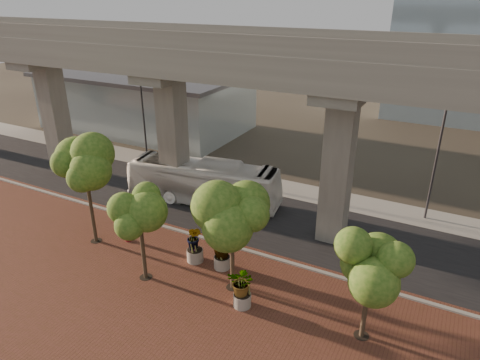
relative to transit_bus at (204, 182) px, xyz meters
The scene contains 18 objects.
ground 4.95m from the transit_bus, 33.22° to the right, with size 160.00×160.00×0.00m, color #312B24.
brick_plaza 11.38m from the transit_bus, 69.65° to the right, with size 70.00×13.00×0.06m, color brown.
asphalt_road 4.26m from the transit_bus, ahead, with size 90.00×8.00×0.04m, color black.
curb_strip 6.21m from the transit_bus, 49.36° to the right, with size 70.00×0.25×0.16m, color #9B9990.
far_sidewalk 6.49m from the transit_bus, 51.53° to the left, with size 90.00×3.00×0.06m, color #9B9990.
transit_viaduct 6.94m from the transit_bus, ahead, with size 72.00×5.60×12.40m.
station_pavilion 21.02m from the transit_bus, 140.13° to the left, with size 23.00×13.00×6.30m.
transit_bus is the anchor object (origin of this frame).
fire_hydrant 7.14m from the transit_bus, 100.13° to the right, with size 0.48×0.43×0.95m.
planter_front 12.02m from the transit_bus, 48.78° to the right, with size 1.99×1.99×2.19m.
planter_right 8.63m from the transit_bus, 51.07° to the right, with size 2.26×2.26×2.41m.
planter_left 7.79m from the transit_bus, 61.65° to the right, with size 2.11×2.11×2.33m.
street_tree_far_west 9.15m from the transit_bus, 110.83° to the right, with size 3.86×3.86×6.71m.
street_tree_near_west 10.00m from the transit_bus, 77.14° to the right, with size 3.26×3.26×5.53m.
street_tree_near_east 10.98m from the transit_bus, 49.61° to the right, with size 3.92×3.92×6.57m.
street_tree_far_east 16.20m from the transit_bus, 31.29° to the right, with size 3.37×3.37×5.57m.
streetlamp_west 9.73m from the transit_bus, 156.68° to the left, with size 0.44×1.28×8.85m.
streetlamp_east 16.16m from the transit_bus, 17.81° to the left, with size 0.45×1.33×9.15m.
Camera 1 is at (11.83, -21.58, 14.44)m, focal length 32.00 mm.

